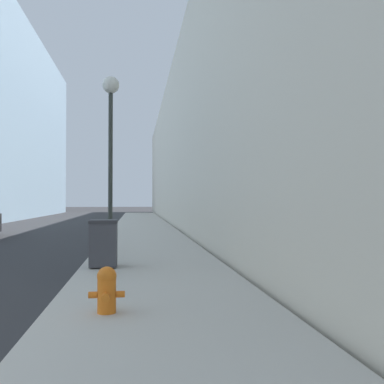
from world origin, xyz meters
The scene contains 5 objects.
sidewalk_right centered at (5.50, 18.00, 0.08)m, with size 3.43×60.00×0.15m.
building_right_stone centered at (13.32, 26.00, 5.24)m, with size 12.00×60.00×10.48m.
fire_hydrant centered at (4.67, 1.79, 0.49)m, with size 0.50×0.38×0.64m.
trash_bin centered at (4.32, 5.90, 0.72)m, with size 0.63×0.68×1.10m.
lamppost centered at (4.31, 8.69, 3.92)m, with size 0.51×0.51×5.26m.
Camera 1 is at (5.07, -4.24, 1.72)m, focal length 40.00 mm.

